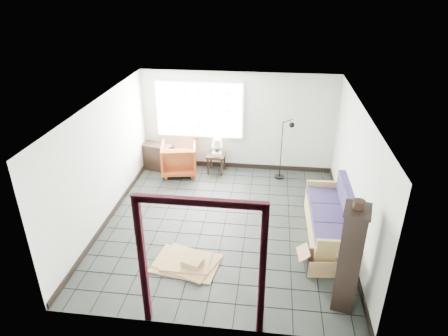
# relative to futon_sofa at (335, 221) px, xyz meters

# --- Properties ---
(ground) EXTENTS (5.50, 5.50, 0.00)m
(ground) POSITION_rel_futon_sofa_xyz_m (-2.22, 0.17, -0.36)
(ground) COLOR black
(ground) RESTS_ON ground
(room_shell) EXTENTS (5.02, 5.52, 2.61)m
(room_shell) POSITION_rel_futon_sofa_xyz_m (-2.22, 0.20, 1.32)
(room_shell) COLOR #B9C1B9
(room_shell) RESTS_ON ground
(window_panel) EXTENTS (2.32, 0.08, 1.52)m
(window_panel) POSITION_rel_futon_sofa_xyz_m (-3.22, 2.87, 1.24)
(window_panel) COLOR silver
(window_panel) RESTS_ON ground
(doorway_trim) EXTENTS (1.80, 0.08, 2.20)m
(doorway_trim) POSITION_rel_futon_sofa_xyz_m (-2.22, -2.53, 1.02)
(doorway_trim) COLOR #3C0D18
(doorway_trim) RESTS_ON ground
(futon_sofa) EXTENTS (0.88, 2.25, 0.99)m
(futon_sofa) POSITION_rel_futon_sofa_xyz_m (0.00, 0.00, 0.00)
(futon_sofa) COLOR #9D7E46
(futon_sofa) RESTS_ON ground
(armchair) EXTENTS (1.02, 0.97, 0.90)m
(armchair) POSITION_rel_futon_sofa_xyz_m (-3.70, 2.39, 0.09)
(armchair) COLOR #9C2F16
(armchair) RESTS_ON ground
(side_table) EXTENTS (0.49, 0.49, 0.50)m
(side_table) POSITION_rel_futon_sofa_xyz_m (-2.75, 2.57, 0.05)
(side_table) COLOR black
(side_table) RESTS_ON ground
(table_lamp) EXTENTS (0.36, 0.36, 0.43)m
(table_lamp) POSITION_rel_futon_sofa_xyz_m (-2.72, 2.59, 0.44)
(table_lamp) COLOR black
(table_lamp) RESTS_ON side_table
(projector) EXTENTS (0.27, 0.21, 0.09)m
(projector) POSITION_rel_futon_sofa_xyz_m (-2.72, 2.53, 0.19)
(projector) COLOR silver
(projector) RESTS_ON side_table
(floor_lamp) EXTENTS (0.44, 0.37, 1.64)m
(floor_lamp) POSITION_rel_futon_sofa_xyz_m (-0.98, 2.38, 0.52)
(floor_lamp) COLOR black
(floor_lamp) RESTS_ON ground
(console_shelf) EXTENTS (0.96, 0.58, 0.70)m
(console_shelf) POSITION_rel_futon_sofa_xyz_m (-4.37, 2.57, -0.01)
(console_shelf) COLOR black
(console_shelf) RESTS_ON ground
(tall_shelf) EXTENTS (0.48, 0.56, 1.78)m
(tall_shelf) POSITION_rel_futon_sofa_xyz_m (-0.07, -1.83, 0.55)
(tall_shelf) COLOR black
(tall_shelf) RESTS_ON ground
(pot) EXTENTS (0.21, 0.21, 0.13)m
(pot) POSITION_rel_futon_sofa_xyz_m (-0.07, -1.81, 1.48)
(pot) COLOR black
(pot) RESTS_ON tall_shelf
(open_box) EXTENTS (0.85, 0.48, 0.46)m
(open_box) POSITION_rel_futon_sofa_xyz_m (-0.37, -1.07, -0.19)
(open_box) COLOR brown
(open_box) RESTS_ON ground
(cardboard_pile) EXTENTS (1.28, 1.06, 0.17)m
(cardboard_pile) POSITION_rel_futon_sofa_xyz_m (-2.74, -1.21, -0.31)
(cardboard_pile) COLOR brown
(cardboard_pile) RESTS_ON ground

